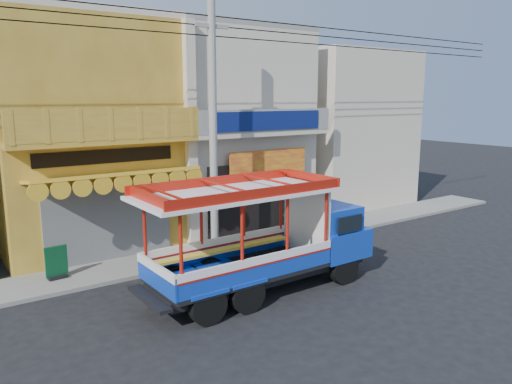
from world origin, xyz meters
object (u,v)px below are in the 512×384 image
utility_pole (217,109)px  potted_plant_c (307,220)px  songthaew_truck (276,236)px  green_sign (57,265)px  potted_plant_b (314,214)px  potted_plant_a (292,218)px

utility_pole → potted_plant_c: bearing=7.4°
songthaew_truck → green_sign: bearing=141.2°
songthaew_truck → green_sign: (-5.05, 4.06, -1.02)m
green_sign → potted_plant_b: size_ratio=0.96×
potted_plant_b → songthaew_truck: bearing=87.0°
potted_plant_a → potted_plant_b: bearing=-39.6°
green_sign → potted_plant_a: green_sign is taller
utility_pole → potted_plant_c: size_ratio=29.88×
potted_plant_a → potted_plant_c: size_ratio=1.03×
utility_pole → green_sign: bearing=171.0°
green_sign → potted_plant_c: 9.52m
potted_plant_b → potted_plant_a: bearing=41.9°
green_sign → potted_plant_c: (9.51, -0.23, 0.05)m
utility_pole → potted_plant_b: utility_pole is taller
green_sign → potted_plant_b: (10.25, 0.19, 0.10)m
potted_plant_a → potted_plant_c: 0.61m
green_sign → potted_plant_c: bearing=-1.4°
songthaew_truck → potted_plant_c: songthaew_truck is taller
potted_plant_c → potted_plant_a: bearing=-129.9°
green_sign → potted_plant_a: 9.22m
songthaew_truck → green_sign: size_ratio=7.03×
potted_plant_c → songthaew_truck: bearing=-29.2°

